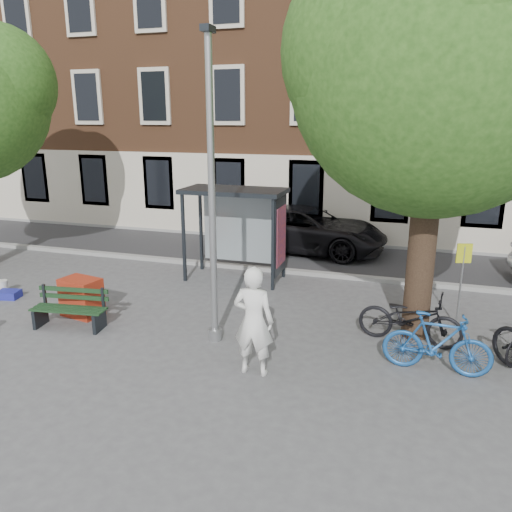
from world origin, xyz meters
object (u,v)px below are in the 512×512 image
object	(u,v)px
notice_sign	(463,267)
lamppost	(212,209)
painter	(253,321)
bench	(70,310)
car_dark	(306,229)
bus_shelter	(249,214)
bike_a	(410,318)
bike_b	(437,343)
red_stand	(82,297)

from	to	relation	value
notice_sign	lamppost	bearing A→B (deg)	-171.03
painter	bench	size ratio (longest dim) A/B	1.19
car_dark	bench	bearing A→B (deg)	161.68
lamppost	car_dark	bearing A→B (deg)	87.94
bus_shelter	notice_sign	xyz separation A→B (m)	(5.50, -1.81, -0.54)
bench	car_dark	size ratio (longest dim) A/B	0.31
bus_shelter	notice_sign	distance (m)	5.82
bench	bike_a	world-z (taller)	bike_a
bike_b	notice_sign	world-z (taller)	notice_sign
lamppost	bike_b	bearing A→B (deg)	-1.00
lamppost	car_dark	world-z (taller)	lamppost
bike_b	bench	bearing A→B (deg)	94.67
red_stand	lamppost	bearing A→B (deg)	-5.17
car_dark	lamppost	bearing A→B (deg)	-176.44
bus_shelter	bench	bearing A→B (deg)	-121.24
painter	notice_sign	size ratio (longest dim) A/B	1.06
bike_a	bus_shelter	bearing A→B (deg)	63.35
bus_shelter	bike_b	size ratio (longest dim) A/B	1.48
bus_shelter	bike_b	distance (m)	6.64
bench	notice_sign	xyz separation A→B (m)	(8.21, 2.65, 0.99)
notice_sign	red_stand	bearing A→B (deg)	177.10
lamppost	bus_shelter	size ratio (longest dim) A/B	2.14
lamppost	car_dark	xyz separation A→B (m)	(0.28, 7.74, -2.01)
bike_a	car_dark	world-z (taller)	car_dark
painter	bus_shelter	bearing A→B (deg)	-71.27
bus_shelter	painter	bearing A→B (deg)	-70.82
painter	car_dark	bearing A→B (deg)	-84.49
painter	notice_sign	distance (m)	5.03
bus_shelter	bike_a	distance (m)	5.59
lamppost	bike_b	world-z (taller)	lamppost
bus_shelter	painter	size ratio (longest dim) A/B	1.41
bench	red_stand	distance (m)	0.70
red_stand	notice_sign	distance (m)	8.68
red_stand	bike_a	bearing A→B (deg)	5.84
painter	bike_b	distance (m)	3.36
bench	red_stand	world-z (taller)	red_stand
bike_a	red_stand	bearing A→B (deg)	103.23
red_stand	painter	bearing A→B (deg)	-16.69
red_stand	notice_sign	xyz separation A→B (m)	(8.39, 1.98, 0.93)
bike_b	notice_sign	bearing A→B (deg)	-9.83
bus_shelter	bike_b	world-z (taller)	bus_shelter
lamppost	bike_b	xyz separation A→B (m)	(4.37, -0.08, -2.21)
painter	bike_a	size ratio (longest dim) A/B	0.97
bike_a	car_dark	bearing A→B (deg)	35.78
car_dark	red_stand	xyz separation A→B (m)	(-3.78, -7.42, -0.32)
bench	bike_b	world-z (taller)	bike_b
lamppost	notice_sign	bearing A→B (deg)	25.15
bus_shelter	bike_a	xyz separation A→B (m)	(4.49, -3.03, -1.37)
bus_shelter	bench	world-z (taller)	bus_shelter
painter	red_stand	size ratio (longest dim) A/B	2.25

